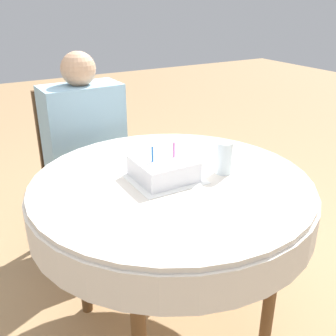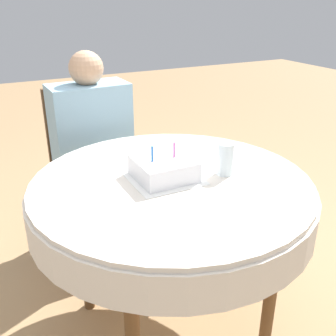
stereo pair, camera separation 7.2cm
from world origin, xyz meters
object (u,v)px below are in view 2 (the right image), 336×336
object	(u,v)px
birthday_cake	(163,168)
chair	(90,166)
person	(93,140)
drinking_glass	(225,159)

from	to	relation	value
birthday_cake	chair	bearing A→B (deg)	94.21
person	drinking_glass	size ratio (longest dim) A/B	8.92
chair	birthday_cake	world-z (taller)	chair
drinking_glass	birthday_cake	bearing A→B (deg)	161.66
person	drinking_glass	xyz separation A→B (m)	(0.29, -0.81, 0.14)
birthday_cake	drinking_glass	xyz separation A→B (m)	(0.23, -0.08, 0.02)
birthday_cake	drinking_glass	world-z (taller)	birthday_cake
chair	person	bearing A→B (deg)	-90.00
chair	person	distance (m)	0.21
birthday_cake	person	bearing A→B (deg)	94.58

